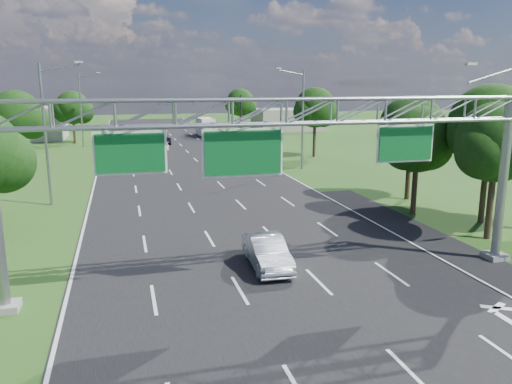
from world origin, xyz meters
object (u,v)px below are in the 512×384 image
object	(u,v)px
traffic_signal	(217,108)
box_truck	(206,128)
sign_gantry	(286,126)
silver_sedan	(267,252)

from	to	relation	value
traffic_signal	box_truck	bearing A→B (deg)	90.43
sign_gantry	traffic_signal	size ratio (longest dim) A/B	1.92
silver_sedan	box_truck	world-z (taller)	box_truck
traffic_signal	sign_gantry	bearing A→B (deg)	-97.68
sign_gantry	silver_sedan	distance (m)	6.43
traffic_signal	silver_sedan	size ratio (longest dim) A/B	2.66
silver_sedan	box_truck	bearing A→B (deg)	85.41
silver_sedan	box_truck	distance (m)	61.40
sign_gantry	silver_sedan	size ratio (longest dim) A/B	5.13
traffic_signal	box_truck	size ratio (longest dim) A/B	1.53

